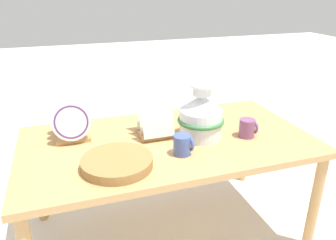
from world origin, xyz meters
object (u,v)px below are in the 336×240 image
mug_plum_glaze (248,128)px  dish_rack_round_plates (72,125)px  ceramic_vase (201,115)px  dish_rack_square_plates (154,125)px  mug_cobalt_glaze (183,145)px  wicker_charger_stack (117,162)px

mug_plum_glaze → dish_rack_round_plates: bearing=163.6°
ceramic_vase → dish_rack_square_plates: ceramic_vase is taller
mug_plum_glaze → mug_cobalt_glaze: (-0.40, -0.08, 0.00)m
dish_rack_square_plates → wicker_charger_stack: size_ratio=0.58×
dish_rack_square_plates → wicker_charger_stack: dish_rack_square_plates is taller
wicker_charger_stack → mug_cobalt_glaze: bearing=3.4°
ceramic_vase → wicker_charger_stack: bearing=-160.3°
dish_rack_round_plates → wicker_charger_stack: (0.17, -0.36, -0.06)m
dish_rack_round_plates → mug_plum_glaze: (0.90, -0.27, -0.03)m
mug_plum_glaze → mug_cobalt_glaze: same height
mug_plum_glaze → ceramic_vase: bearing=162.5°
ceramic_vase → mug_cobalt_glaze: (-0.16, -0.15, -0.08)m
mug_plum_glaze → mug_cobalt_glaze: 0.41m
dish_rack_square_plates → mug_cobalt_glaze: (0.07, -0.26, -0.01)m
ceramic_vase → dish_rack_square_plates: size_ratio=1.61×
ceramic_vase → wicker_charger_stack: 0.53m
wicker_charger_stack → mug_plum_glaze: (0.73, 0.10, 0.03)m
wicker_charger_stack → mug_plum_glaze: mug_plum_glaze is taller
wicker_charger_stack → mug_plum_glaze: size_ratio=3.25×
ceramic_vase → wicker_charger_stack: ceramic_vase is taller
ceramic_vase → dish_rack_square_plates: (-0.23, 0.10, -0.07)m
dish_rack_round_plates → mug_cobalt_glaze: bearing=-34.5°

